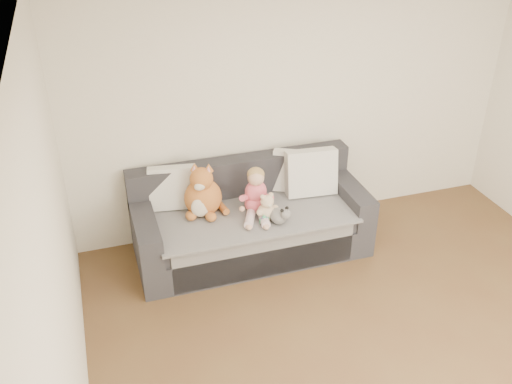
{
  "coord_description": "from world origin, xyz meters",
  "views": [
    {
      "loc": [
        -1.96,
        -2.33,
        3.32
      ],
      "look_at": [
        -0.62,
        1.87,
        0.75
      ],
      "focal_mm": 40.0,
      "sensor_mm": 36.0,
      "label": 1
    }
  ],
  "objects_px": {
    "sofa": "(250,222)",
    "toddler": "(256,195)",
    "plush_cat": "(203,195)",
    "teddy_bear": "(267,209)",
    "sippy_cup": "(264,220)"
  },
  "relations": [
    {
      "from": "sippy_cup",
      "to": "toddler",
      "type": "bearing_deg",
      "value": 92.28
    },
    {
      "from": "toddler",
      "to": "sippy_cup",
      "type": "height_order",
      "value": "toddler"
    },
    {
      "from": "sofa",
      "to": "sippy_cup",
      "type": "xyz_separation_m",
      "value": [
        0.04,
        -0.32,
        0.22
      ]
    },
    {
      "from": "sofa",
      "to": "toddler",
      "type": "xyz_separation_m",
      "value": [
        0.03,
        -0.1,
        0.35
      ]
    },
    {
      "from": "plush_cat",
      "to": "teddy_bear",
      "type": "relative_size",
      "value": 1.93
    },
    {
      "from": "plush_cat",
      "to": "sippy_cup",
      "type": "distance_m",
      "value": 0.61
    },
    {
      "from": "toddler",
      "to": "teddy_bear",
      "type": "distance_m",
      "value": 0.17
    },
    {
      "from": "plush_cat",
      "to": "teddy_bear",
      "type": "bearing_deg",
      "value": -5.12
    },
    {
      "from": "sofa",
      "to": "toddler",
      "type": "height_order",
      "value": "toddler"
    },
    {
      "from": "sofa",
      "to": "plush_cat",
      "type": "bearing_deg",
      "value": 174.93
    },
    {
      "from": "sofa",
      "to": "sippy_cup",
      "type": "bearing_deg",
      "value": -83.28
    },
    {
      "from": "toddler",
      "to": "sippy_cup",
      "type": "bearing_deg",
      "value": -72.44
    },
    {
      "from": "sofa",
      "to": "sippy_cup",
      "type": "distance_m",
      "value": 0.38
    },
    {
      "from": "teddy_bear",
      "to": "sippy_cup",
      "type": "distance_m",
      "value": 0.1
    },
    {
      "from": "sofa",
      "to": "plush_cat",
      "type": "height_order",
      "value": "plush_cat"
    }
  ]
}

